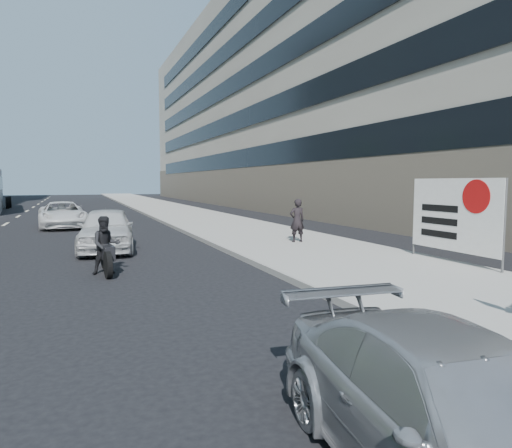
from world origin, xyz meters
name	(u,v)px	position (x,y,z in m)	size (l,w,h in m)	color
ground	(255,306)	(0.00, 0.00, 0.00)	(160.00, 160.00, 0.00)	black
near_sidewalk	(197,217)	(4.00, 20.00, 0.07)	(5.00, 120.00, 0.15)	#9A9890
near_building	(298,100)	(17.00, 32.00, 10.00)	(14.00, 70.00, 20.00)	gray
pedestrian_woman	(297,220)	(4.24, 6.69, 0.91)	(0.55, 0.36, 1.52)	black
protest_banner	(454,215)	(6.18, 1.50, 1.40)	(0.08, 3.06, 2.20)	#4C4C4C
parked_sedan	(460,419)	(-0.50, -5.25, 0.57)	(1.60, 3.94, 1.14)	#A0A2A7
white_sedan_near	(107,229)	(-2.06, 8.06, 0.71)	(1.68, 4.18, 1.42)	silver
white_sedan_far	(62,215)	(-3.60, 16.85, 0.64)	(2.14, 4.63, 1.29)	white
motorcycle	(106,248)	(-2.33, 4.09, 0.64)	(0.74, 2.05, 1.42)	black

